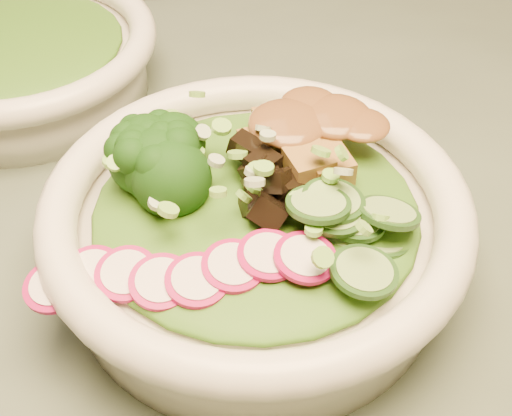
{
  "coord_description": "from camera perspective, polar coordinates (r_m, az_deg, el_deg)",
  "views": [
    {
      "loc": [
        0.12,
        -0.3,
        1.11
      ],
      "look_at": [
        0.13,
        0.02,
        0.81
      ],
      "focal_mm": 50.0,
      "sensor_mm": 36.0,
      "label": 1
    }
  ],
  "objects": [
    {
      "name": "dining_table",
      "position": [
        0.58,
        -13.49,
        -13.96
      ],
      "size": [
        1.2,
        0.8,
        0.75
      ],
      "color": "black",
      "rests_on": "ground"
    },
    {
      "name": "broccoli_florets",
      "position": [
        0.46,
        -6.86,
        4.24
      ],
      "size": [
        0.08,
        0.08,
        0.04
      ],
      "primitive_type": null,
      "rotation": [
        0.0,
        0.0,
        -0.07
      ],
      "color": "black",
      "rests_on": "salad_bowl"
    },
    {
      "name": "side_lettuce",
      "position": [
        0.65,
        -18.68,
        12.62
      ],
      "size": [
        0.16,
        0.16,
        0.02
      ],
      "primitive_type": "ellipsoid",
      "color": "#275612",
      "rests_on": "side_bowl"
    },
    {
      "name": "peanut_sauce",
      "position": [
        0.47,
        4.3,
        6.83
      ],
      "size": [
        0.07,
        0.06,
        0.02
      ],
      "primitive_type": "ellipsoid",
      "color": "brown",
      "rests_on": "tofu_cubes"
    },
    {
      "name": "tofu_cubes",
      "position": [
        0.47,
        4.21,
        5.57
      ],
      "size": [
        0.09,
        0.07,
        0.04
      ],
      "primitive_type": null,
      "rotation": [
        0.0,
        0.0,
        -0.07
      ],
      "color": "olive",
      "rests_on": "salad_bowl"
    },
    {
      "name": "lettuce_bed",
      "position": [
        0.44,
        -0.0,
        0.09
      ],
      "size": [
        0.2,
        0.2,
        0.02
      ],
      "primitive_type": "ellipsoid",
      "color": "#275612",
      "rests_on": "salad_bowl"
    },
    {
      "name": "mushroom_heap",
      "position": [
        0.44,
        0.84,
        2.35
      ],
      "size": [
        0.07,
        0.07,
        0.04
      ],
      "primitive_type": null,
      "rotation": [
        0.0,
        0.0,
        -0.07
      ],
      "color": "black",
      "rests_on": "salad_bowl"
    },
    {
      "name": "side_bowl",
      "position": [
        0.65,
        -18.32,
        11.27
      ],
      "size": [
        0.24,
        0.24,
        0.06
      ],
      "rotation": [
        0.0,
        0.0,
        0.03
      ],
      "color": "white",
      "rests_on": "dining_table"
    },
    {
      "name": "scallion_garnish",
      "position": [
        0.42,
        -0.0,
        2.43
      ],
      "size": [
        0.19,
        0.19,
        0.02
      ],
      "primitive_type": null,
      "color": "#7DC043",
      "rests_on": "salad_bowl"
    },
    {
      "name": "cucumber_slices",
      "position": [
        0.41,
        7.66,
        -2.12
      ],
      "size": [
        0.07,
        0.07,
        0.04
      ],
      "primitive_type": null,
      "rotation": [
        0.0,
        0.0,
        -0.07
      ],
      "color": "#84AC5F",
      "rests_on": "salad_bowl"
    },
    {
      "name": "radish_slices",
      "position": [
        0.4,
        -4.69,
        -5.27
      ],
      "size": [
        0.11,
        0.05,
        0.02
      ],
      "primitive_type": null,
      "rotation": [
        0.0,
        0.0,
        -0.07
      ],
      "color": "#A40C4D",
      "rests_on": "salad_bowl"
    },
    {
      "name": "salad_bowl",
      "position": [
        0.45,
        -0.0,
        -1.8
      ],
      "size": [
        0.27,
        0.27,
        0.07
      ],
      "rotation": [
        0.0,
        0.0,
        -0.07
      ],
      "color": "white",
      "rests_on": "dining_table"
    }
  ]
}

